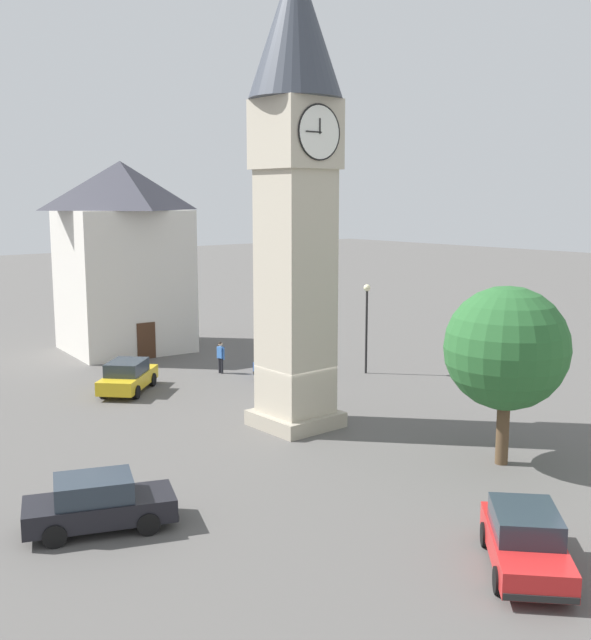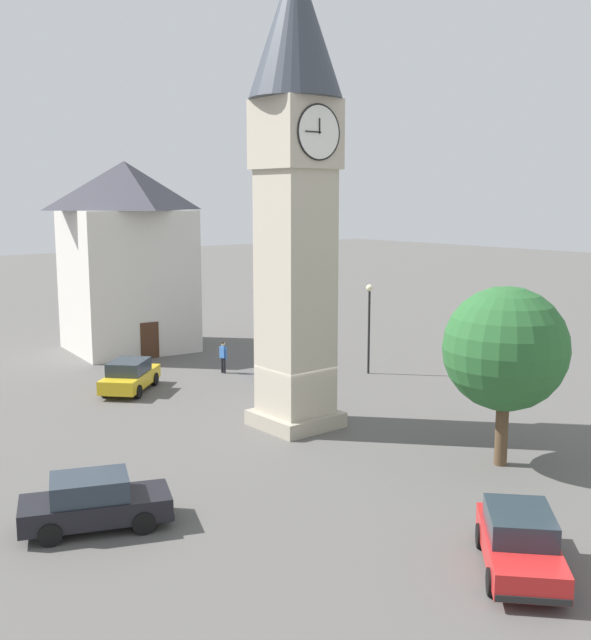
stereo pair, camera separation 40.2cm
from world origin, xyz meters
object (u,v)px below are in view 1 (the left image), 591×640
car_white_side (128,376)px  tree (506,348)px  building_shop_left (123,255)px  lamp_post (367,314)px  car_silver_kerb (98,503)px  clock_tower (296,157)px  car_blue_kerb (285,359)px  car_red_corner (525,540)px  pedestrian (221,354)px

car_white_side → tree: 18.39m
building_shop_left → lamp_post: building_shop_left is taller
car_silver_kerb → clock_tower: bearing=-159.5°
building_shop_left → tree: bearing=91.1°
car_blue_kerb → car_red_corner: size_ratio=1.07×
car_white_side → clock_tower: bearing=105.8°
building_shop_left → car_white_side: bearing=62.9°
building_shop_left → clock_tower: bearing=83.5°
car_red_corner → car_white_side: size_ratio=1.00×
car_blue_kerb → clock_tower: bearing=53.3°
car_white_side → pedestrian: pedestrian is taller
car_blue_kerb → car_silver_kerb: same height
clock_tower → car_red_corner: clock_tower is taller
clock_tower → car_blue_kerb: size_ratio=4.14×
car_blue_kerb → car_white_side: bearing=-12.1°
car_white_side → lamp_post: 12.56m
car_blue_kerb → car_red_corner: same height
car_blue_kerb → tree: 16.17m
clock_tower → car_silver_kerb: bearing=20.5°
car_blue_kerb → lamp_post: size_ratio=0.94×
car_silver_kerb → car_red_corner: (-7.08, 8.98, 0.00)m
car_blue_kerb → car_silver_kerb: size_ratio=1.00×
car_silver_kerb → pedestrian: bearing=-134.7°
car_red_corner → car_white_side: 22.19m
car_white_side → building_shop_left: 11.56m
clock_tower → car_white_side: bearing=-74.2°
car_white_side → pedestrian: bearing=-176.2°
car_blue_kerb → tree: bearing=79.2°
clock_tower → pedestrian: (-2.96, -9.65, -9.71)m
car_silver_kerb → pedestrian: pedestrian is taller
car_silver_kerb → car_red_corner: same height
car_silver_kerb → car_red_corner: size_ratio=1.07×
clock_tower → car_red_corner: size_ratio=4.41×
car_silver_kerb → pedestrian: (-13.43, -13.56, 0.25)m
tree → lamp_post: tree is taller
car_white_side → lamp_post: (-11.46, 4.54, 2.42)m
clock_tower → building_shop_left: bearing=-96.5°
clock_tower → pedestrian: size_ratio=10.88×
clock_tower → car_silver_kerb: (10.47, 3.92, -9.96)m
clock_tower → car_blue_kerb: clock_tower is taller
car_silver_kerb → tree: tree is taller
tree → building_shop_left: (0.51, -26.59, 1.65)m
lamp_post → clock_tower: bearing=28.2°
car_red_corner → building_shop_left: (-5.51, -31.46, 4.98)m
clock_tower → tree: 10.73m
pedestrian → building_shop_left: bearing=-84.7°
car_blue_kerb → building_shop_left: (3.48, -11.05, 4.98)m
pedestrian → tree: size_ratio=0.27×
car_blue_kerb → tree: (2.97, 15.54, 3.33)m
car_blue_kerb → car_white_side: size_ratio=1.07×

